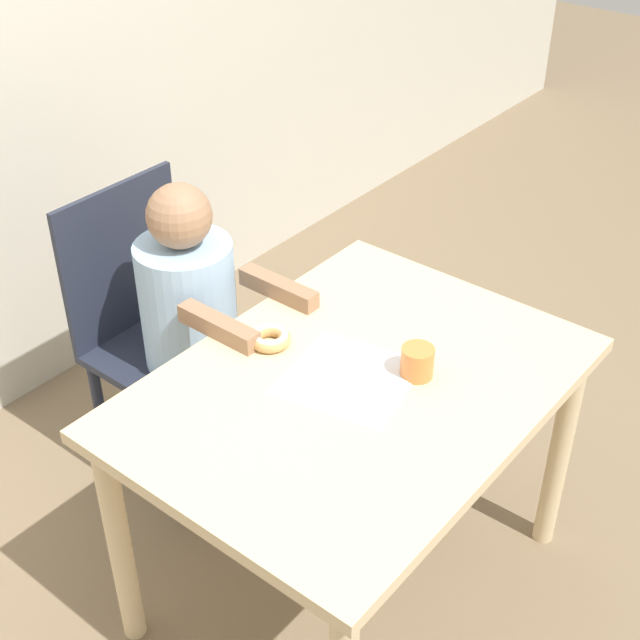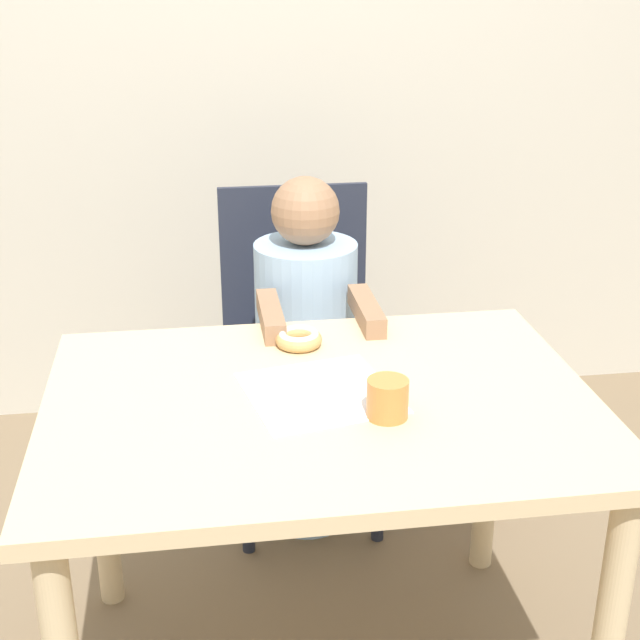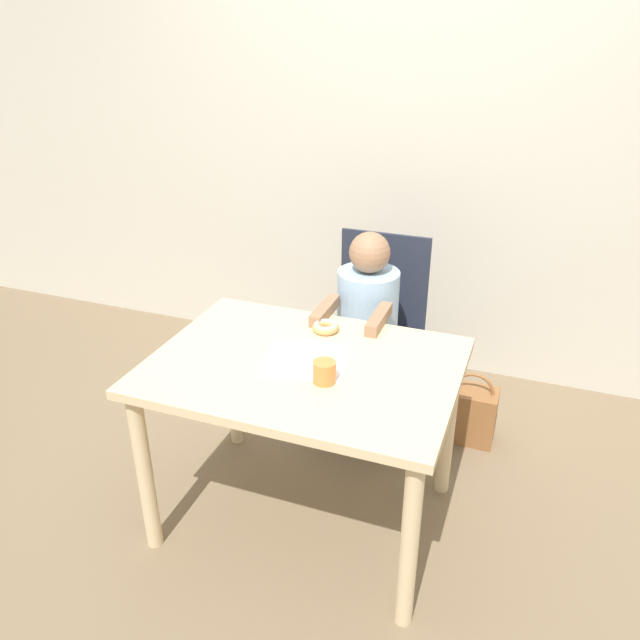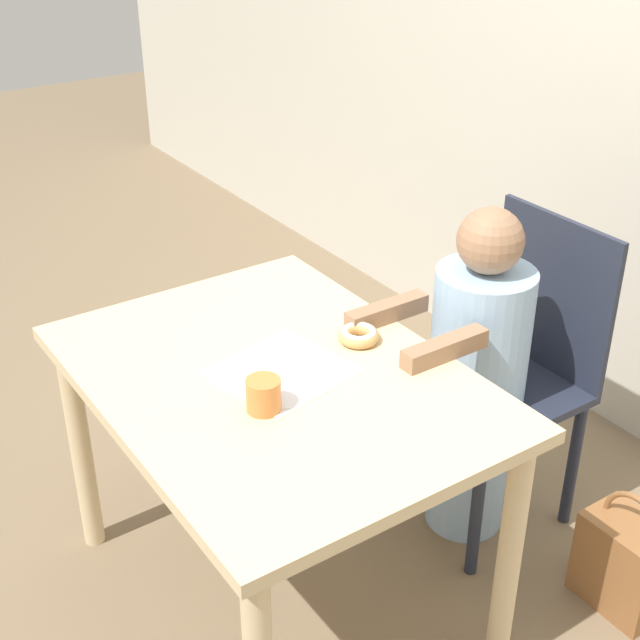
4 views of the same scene
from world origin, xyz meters
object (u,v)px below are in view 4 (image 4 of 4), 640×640
Objects in this scene: child_figure at (475,380)px; donut at (359,335)px; cup at (264,395)px; chair at (509,372)px; handbag at (625,562)px.

child_figure is 0.45m from donut.
donut is 1.31× the size of cup.
donut is (-0.07, -0.37, 0.24)m from child_figure.
handbag is at bearing -0.69° from chair.
handbag is 4.51× the size of cup.
child_figure is 2.81× the size of handbag.
chair reaches higher than handbag.
child_figure is (-0.00, -0.14, 0.02)m from chair.
chair is 0.91× the size of child_figure.
child_figure is at bearing 79.90° from donut.
donut is at bearing -138.36° from handbag.
child_figure is at bearing -165.27° from handbag.
child_figure is at bearing 94.78° from cup.
donut is at bearing -97.41° from chair.
chair is 8.84× the size of donut.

